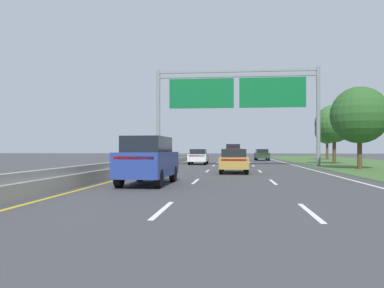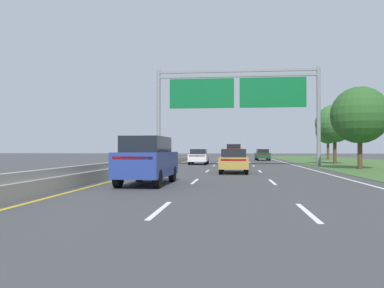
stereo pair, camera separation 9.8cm
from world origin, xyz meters
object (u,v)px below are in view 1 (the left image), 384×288
(car_gold_centre_lane_sedan, at_px, (234,160))
(roadside_tree_far, at_px, (334,124))
(overhead_sign_gantry, at_px, (237,97))
(roadside_tree_distant, at_px, (327,132))
(car_blue_left_lane_suv, at_px, (148,160))
(car_white_left_lane_sedan, at_px, (198,156))
(roadside_tree_mid, at_px, (359,115))
(pickup_truck_red, at_px, (233,153))
(car_grey_centre_lane_sedan, at_px, (232,158))
(car_darkgreen_right_lane_sedan, at_px, (262,155))

(car_gold_centre_lane_sedan, relative_size, roadside_tree_far, 0.71)
(overhead_sign_gantry, distance_m, roadside_tree_distant, 27.47)
(car_blue_left_lane_suv, xyz_separation_m, car_white_left_lane_sedan, (0.22, 22.94, -0.28))
(car_white_left_lane_sedan, relative_size, roadside_tree_mid, 0.68)
(roadside_tree_far, bearing_deg, roadside_tree_distant, 79.14)
(pickup_truck_red, relative_size, car_blue_left_lane_suv, 1.15)
(overhead_sign_gantry, relative_size, pickup_truck_red, 2.76)
(car_gold_centre_lane_sedan, distance_m, roadside_tree_mid, 11.85)
(roadside_tree_mid, bearing_deg, overhead_sign_gantry, 154.01)
(car_blue_left_lane_suv, bearing_deg, pickup_truck_red, -4.94)
(car_blue_left_lane_suv, relative_size, car_gold_centre_lane_sedan, 1.08)
(car_blue_left_lane_suv, height_order, car_grey_centre_lane_sedan, car_blue_left_lane_suv)
(car_grey_centre_lane_sedan, bearing_deg, overhead_sign_gantry, -15.09)
(car_blue_left_lane_suv, relative_size, car_white_left_lane_sedan, 1.08)
(overhead_sign_gantry, relative_size, car_grey_centre_lane_sedan, 3.40)
(car_white_left_lane_sedan, height_order, car_darkgreen_right_lane_sedan, same)
(car_white_left_lane_sedan, relative_size, roadside_tree_far, 0.71)
(pickup_truck_red, relative_size, roadside_tree_mid, 0.85)
(roadside_tree_mid, bearing_deg, car_gold_centre_lane_sedan, -149.33)
(car_gold_centre_lane_sedan, bearing_deg, roadside_tree_far, -32.39)
(car_grey_centre_lane_sedan, bearing_deg, car_white_left_lane_sedan, 34.95)
(car_white_left_lane_sedan, bearing_deg, roadside_tree_far, -80.47)
(car_white_left_lane_sedan, height_order, car_gold_centre_lane_sedan, same)
(car_darkgreen_right_lane_sedan, xyz_separation_m, roadside_tree_mid, (5.84, -23.34, 3.40))
(car_grey_centre_lane_sedan, distance_m, roadside_tree_distant, 29.01)
(car_blue_left_lane_suv, relative_size, roadside_tree_mid, 0.74)
(roadside_tree_far, distance_m, roadside_tree_distant, 17.95)
(car_blue_left_lane_suv, distance_m, roadside_tree_mid, 20.21)
(roadside_tree_distant, bearing_deg, roadside_tree_mid, -98.32)
(roadside_tree_distant, bearing_deg, car_grey_centre_lane_sedan, -119.14)
(car_darkgreen_right_lane_sedan, height_order, roadside_tree_far, roadside_tree_far)
(car_darkgreen_right_lane_sedan, bearing_deg, roadside_tree_far, -153.58)
(car_blue_left_lane_suv, distance_m, car_grey_centre_lane_sedan, 18.23)
(overhead_sign_gantry, xyz_separation_m, car_white_left_lane_sedan, (-3.85, 3.66, -5.58))
(car_white_left_lane_sedan, xyz_separation_m, roadside_tree_far, (14.10, 2.45, 3.42))
(car_white_left_lane_sedan, height_order, roadside_tree_far, roadside_tree_far)
(overhead_sign_gantry, distance_m, car_grey_centre_lane_sedan, 5.78)
(pickup_truck_red, relative_size, car_gold_centre_lane_sedan, 1.24)
(car_gold_centre_lane_sedan, bearing_deg, overhead_sign_gantry, -1.46)
(overhead_sign_gantry, bearing_deg, car_white_left_lane_sedan, 136.46)
(roadside_tree_distant, bearing_deg, car_blue_left_lane_suv, -112.36)
(car_blue_left_lane_suv, height_order, roadside_tree_far, roadside_tree_far)
(overhead_sign_gantry, distance_m, car_darkgreen_right_lane_sedan, 19.87)
(overhead_sign_gantry, relative_size, roadside_tree_far, 2.41)
(pickup_truck_red, distance_m, roadside_tree_mid, 20.41)
(car_grey_centre_lane_sedan, height_order, roadside_tree_mid, roadside_tree_mid)
(car_white_left_lane_sedan, distance_m, car_grey_centre_lane_sedan, 6.15)
(car_blue_left_lane_suv, bearing_deg, car_white_left_lane_sedan, 1.15)
(pickup_truck_red, distance_m, car_blue_left_lane_suv, 32.51)
(car_white_left_lane_sedan, distance_m, car_darkgreen_right_lane_sedan, 16.82)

